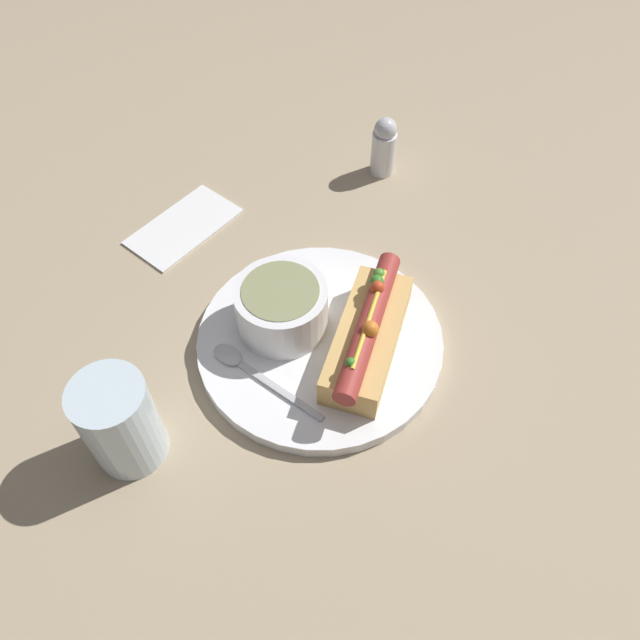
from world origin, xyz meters
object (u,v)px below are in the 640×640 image
object	(u,v)px
hot_dog	(368,334)
salt_shaker	(384,146)
drinking_glass	(120,422)
spoon	(244,366)
soup_bowl	(281,305)

from	to	relation	value
hot_dog	salt_shaker	size ratio (longest dim) A/B	2.15
drinking_glass	salt_shaker	world-z (taller)	drinking_glass
salt_shaker	hot_dog	bearing A→B (deg)	-147.17
spoon	salt_shaker	world-z (taller)	salt_shaker
soup_bowl	salt_shaker	distance (m)	0.31
spoon	drinking_glass	distance (m)	0.14
hot_dog	soup_bowl	xyz separation A→B (m)	(-0.03, 0.09, 0.01)
drinking_glass	hot_dog	bearing A→B (deg)	-25.68
hot_dog	spoon	world-z (taller)	hot_dog
soup_bowl	drinking_glass	bearing A→B (deg)	174.17
hot_dog	soup_bowl	size ratio (longest dim) A/B	1.80
spoon	drinking_glass	xyz separation A→B (m)	(-0.13, 0.03, 0.03)
spoon	salt_shaker	size ratio (longest dim) A/B	1.71
soup_bowl	spoon	size ratio (longest dim) A/B	0.70
drinking_glass	salt_shaker	size ratio (longest dim) A/B	1.28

